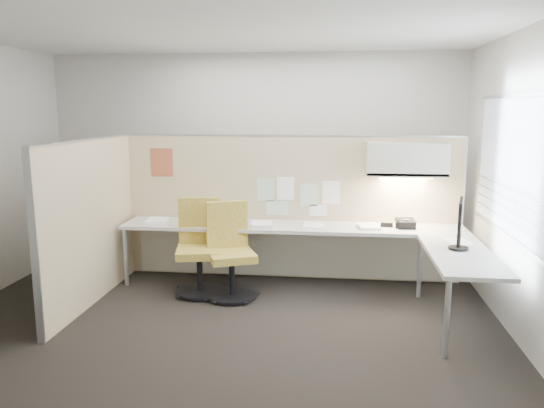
# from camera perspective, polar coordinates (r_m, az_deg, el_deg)

# --- Properties ---
(floor) EXTENTS (5.50, 4.50, 0.01)m
(floor) POSITION_cam_1_polar(r_m,az_deg,el_deg) (5.34, -5.68, -12.82)
(floor) COLOR black
(floor) RESTS_ON ground
(ceiling) EXTENTS (5.50, 4.50, 0.01)m
(ceiling) POSITION_cam_1_polar(r_m,az_deg,el_deg) (4.97, -6.29, 18.55)
(ceiling) COLOR white
(ceiling) RESTS_ON wall_back
(wall_back) EXTENTS (5.50, 0.02, 2.80)m
(wall_back) POSITION_cam_1_polar(r_m,az_deg,el_deg) (7.16, -1.99, 4.77)
(wall_back) COLOR beige
(wall_back) RESTS_ON ground
(wall_front) EXTENTS (5.50, 0.02, 2.80)m
(wall_front) POSITION_cam_1_polar(r_m,az_deg,el_deg) (2.85, -16.00, -4.05)
(wall_front) COLOR beige
(wall_front) RESTS_ON ground
(wall_right) EXTENTS (0.02, 4.50, 2.80)m
(wall_right) POSITION_cam_1_polar(r_m,az_deg,el_deg) (5.11, 25.67, 1.56)
(wall_right) COLOR beige
(wall_right) RESTS_ON ground
(window_pane) EXTENTS (0.01, 2.80, 1.30)m
(window_pane) POSITION_cam_1_polar(r_m,az_deg,el_deg) (5.09, 25.54, 3.23)
(window_pane) COLOR #A7B4C2
(window_pane) RESTS_ON wall_right
(partition_back) EXTENTS (4.10, 0.06, 1.75)m
(partition_back) POSITION_cam_1_polar(r_m,az_deg,el_deg) (6.53, 1.94, -0.42)
(partition_back) COLOR tan
(partition_back) RESTS_ON floor
(partition_left) EXTENTS (0.06, 2.20, 1.75)m
(partition_left) POSITION_cam_1_polar(r_m,az_deg,el_deg) (6.02, -18.88, -1.89)
(partition_left) COLOR tan
(partition_left) RESTS_ON floor
(desk) EXTENTS (4.00, 2.07, 0.73)m
(desk) POSITION_cam_1_polar(r_m,az_deg,el_deg) (6.10, 5.11, -3.84)
(desk) COLOR beige
(desk) RESTS_ON floor
(overhead_bin) EXTENTS (0.90, 0.36, 0.38)m
(overhead_bin) POSITION_cam_1_polar(r_m,az_deg,el_deg) (6.26, 14.26, 4.69)
(overhead_bin) COLOR beige
(overhead_bin) RESTS_ON partition_back
(task_light_strip) EXTENTS (0.60, 0.06, 0.02)m
(task_light_strip) POSITION_cam_1_polar(r_m,az_deg,el_deg) (6.28, 14.17, 2.78)
(task_light_strip) COLOR #FFEABF
(task_light_strip) RESTS_ON overhead_bin
(pinned_papers) EXTENTS (1.01, 0.00, 0.47)m
(pinned_papers) POSITION_cam_1_polar(r_m,az_deg,el_deg) (6.46, 2.63, 0.89)
(pinned_papers) COLOR #8CBF8C
(pinned_papers) RESTS_ON partition_back
(poster) EXTENTS (0.28, 0.00, 0.35)m
(poster) POSITION_cam_1_polar(r_m,az_deg,el_deg) (6.74, -11.77, 4.40)
(poster) COLOR #FF5620
(poster) RESTS_ON partition_back
(chair_left) EXTENTS (0.59, 0.61, 1.06)m
(chair_left) POSITION_cam_1_polar(r_m,az_deg,el_deg) (6.10, -7.81, -4.93)
(chair_left) COLOR black
(chair_left) RESTS_ON floor
(chair_right) EXTENTS (0.64, 0.65, 1.04)m
(chair_right) POSITION_cam_1_polar(r_m,az_deg,el_deg) (5.94, -4.52, -5.39)
(chair_right) COLOR black
(chair_right) RESTS_ON floor
(monitor) EXTENTS (0.19, 0.45, 0.48)m
(monitor) POSITION_cam_1_polar(r_m,az_deg,el_deg) (5.42, 19.56, -1.76)
(monitor) COLOR black
(monitor) RESTS_ON desk
(phone) EXTENTS (0.23, 0.21, 0.12)m
(phone) POSITION_cam_1_polar(r_m,az_deg,el_deg) (6.26, 14.13, -2.06)
(phone) COLOR black
(phone) RESTS_ON desk
(stapler) EXTENTS (0.14, 0.05, 0.05)m
(stapler) POSITION_cam_1_polar(r_m,az_deg,el_deg) (6.27, 12.24, -2.21)
(stapler) COLOR black
(stapler) RESTS_ON desk
(tape_dispenser) EXTENTS (0.10, 0.06, 0.06)m
(tape_dispenser) POSITION_cam_1_polar(r_m,az_deg,el_deg) (6.24, 13.63, -2.28)
(tape_dispenser) COLOR black
(tape_dispenser) RESTS_ON desk
(coat_hook) EXTENTS (0.18, 0.43, 1.30)m
(coat_hook) POSITION_cam_1_polar(r_m,az_deg,el_deg) (5.25, -23.89, 2.16)
(coat_hook) COLOR silver
(coat_hook) RESTS_ON partition_left
(paper_stack_0) EXTENTS (0.27, 0.33, 0.03)m
(paper_stack_0) POSITION_cam_1_polar(r_m,az_deg,el_deg) (6.56, -12.31, -1.74)
(paper_stack_0) COLOR white
(paper_stack_0) RESTS_ON desk
(paper_stack_1) EXTENTS (0.26, 0.32, 0.02)m
(paper_stack_1) POSITION_cam_1_polar(r_m,az_deg,el_deg) (6.39, -6.57, -1.96)
(paper_stack_1) COLOR white
(paper_stack_1) RESTS_ON desk
(paper_stack_2) EXTENTS (0.28, 0.34, 0.05)m
(paper_stack_2) POSITION_cam_1_polar(r_m,az_deg,el_deg) (6.14, -1.12, -2.25)
(paper_stack_2) COLOR white
(paper_stack_2) RESTS_ON desk
(paper_stack_3) EXTENTS (0.24, 0.31, 0.02)m
(paper_stack_3) POSITION_cam_1_polar(r_m,az_deg,el_deg) (6.20, 4.48, -2.30)
(paper_stack_3) COLOR white
(paper_stack_3) RESTS_ON desk
(paper_stack_4) EXTENTS (0.27, 0.33, 0.03)m
(paper_stack_4) POSITION_cam_1_polar(r_m,az_deg,el_deg) (6.19, 10.35, -2.40)
(paper_stack_4) COLOR white
(paper_stack_4) RESTS_ON desk
(paper_stack_5) EXTENTS (0.27, 0.33, 0.02)m
(paper_stack_5) POSITION_cam_1_polar(r_m,az_deg,el_deg) (5.74, 19.32, -3.89)
(paper_stack_5) COLOR white
(paper_stack_5) RESTS_ON desk
(paper_stack_6) EXTENTS (0.24, 0.31, 0.03)m
(paper_stack_6) POSITION_cam_1_polar(r_m,az_deg,el_deg) (6.57, -8.59, -1.61)
(paper_stack_6) COLOR white
(paper_stack_6) RESTS_ON desk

